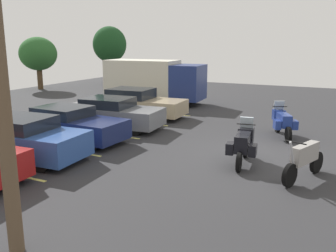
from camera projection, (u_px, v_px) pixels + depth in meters
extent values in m
cube|color=#2D2D30|center=(248.00, 158.00, 13.04)|extent=(44.00, 44.00, 0.10)
cylinder|color=black|center=(246.00, 149.00, 12.85)|extent=(0.62, 0.19, 0.61)
cylinder|color=black|center=(239.00, 162.00, 11.43)|extent=(0.62, 0.19, 0.61)
cube|color=black|center=(243.00, 142.00, 12.04)|extent=(1.20, 0.56, 0.55)
cylinder|color=#B2B2B7|center=(246.00, 138.00, 12.65)|extent=(0.50, 0.13, 1.09)
cylinder|color=black|center=(246.00, 124.00, 12.46)|extent=(0.11, 0.62, 0.04)
cube|color=black|center=(246.00, 135.00, 12.64)|extent=(0.50, 0.55, 0.49)
cube|color=#B2C1CC|center=(247.00, 122.00, 12.59)|extent=(0.21, 0.46, 0.39)
cube|color=black|center=(230.00, 148.00, 11.86)|extent=(0.47, 0.29, 0.36)
cube|color=black|center=(253.00, 150.00, 11.64)|extent=(0.47, 0.29, 0.36)
cylinder|color=black|center=(277.00, 125.00, 16.40)|extent=(0.62, 0.37, 0.63)
cylinder|color=black|center=(288.00, 135.00, 14.77)|extent=(0.62, 0.37, 0.63)
cube|color=navy|center=(283.00, 120.00, 15.49)|extent=(1.30, 0.89, 0.51)
cylinder|color=#B2B2B7|center=(279.00, 117.00, 16.19)|extent=(0.48, 0.27, 1.10)
cylinder|color=black|center=(280.00, 107.00, 16.01)|extent=(0.29, 0.58, 0.04)
cube|color=navy|center=(279.00, 115.00, 16.19)|extent=(0.60, 0.62, 0.46)
cube|color=#B2C1CC|center=(279.00, 105.00, 16.15)|extent=(0.33, 0.47, 0.39)
cube|color=navy|center=(277.00, 125.00, 15.16)|extent=(0.50, 0.40, 0.36)
cube|color=navy|center=(294.00, 125.00, 15.15)|extent=(0.50, 0.40, 0.36)
cylinder|color=black|center=(290.00, 175.00, 10.24)|extent=(0.67, 0.34, 0.67)
cylinder|color=black|center=(316.00, 162.00, 11.34)|extent=(0.67, 0.34, 0.67)
cube|color=gray|center=(305.00, 154.00, 10.69)|extent=(1.25, 0.67, 0.54)
cylinder|color=#B2B2B7|center=(293.00, 160.00, 10.22)|extent=(0.51, 0.24, 1.14)
cylinder|color=black|center=(296.00, 142.00, 10.17)|extent=(0.25, 0.60, 0.04)
cube|color=#EAE066|center=(50.00, 148.00, 14.02)|extent=(0.12, 4.68, 0.01)
cube|color=#EAE066|center=(94.00, 133.00, 16.35)|extent=(0.12, 4.68, 0.01)
cube|color=#EAE066|center=(126.00, 121.00, 18.68)|extent=(0.12, 4.68, 0.01)
cube|color=#EAE066|center=(152.00, 112.00, 21.00)|extent=(0.12, 4.68, 0.01)
cylinder|color=black|center=(12.00, 168.00, 10.81)|extent=(0.25, 0.67, 0.66)
cube|color=#2D519E|center=(19.00, 141.00, 12.69)|extent=(2.18, 4.90, 0.82)
cube|color=black|center=(14.00, 123.00, 12.60)|extent=(1.89, 2.56, 0.44)
cylinder|color=black|center=(74.00, 149.00, 12.87)|extent=(0.26, 0.62, 0.61)
cylinder|color=black|center=(41.00, 163.00, 11.40)|extent=(0.26, 0.62, 0.61)
cylinder|color=black|center=(3.00, 139.00, 14.11)|extent=(0.26, 0.62, 0.61)
cube|color=navy|center=(71.00, 126.00, 14.94)|extent=(2.06, 4.72, 0.74)
cube|color=black|center=(63.00, 112.00, 14.99)|extent=(1.79, 2.06, 0.41)
cylinder|color=black|center=(115.00, 133.00, 14.93)|extent=(0.25, 0.68, 0.67)
cylinder|color=black|center=(89.00, 142.00, 13.58)|extent=(0.25, 0.68, 0.67)
cylinder|color=black|center=(57.00, 125.00, 16.42)|extent=(0.25, 0.68, 0.67)
cylinder|color=black|center=(28.00, 132.00, 15.06)|extent=(0.25, 0.68, 0.67)
cube|color=slate|center=(111.00, 115.00, 17.08)|extent=(2.26, 4.86, 0.77)
cube|color=black|center=(108.00, 102.00, 16.99)|extent=(1.91, 2.20, 0.43)
cylinder|color=black|center=(150.00, 120.00, 17.30)|extent=(0.27, 0.69, 0.68)
cylinder|color=black|center=(134.00, 128.00, 15.81)|extent=(0.27, 0.69, 0.68)
cylinder|color=black|center=(91.00, 115.00, 18.46)|extent=(0.27, 0.69, 0.68)
cylinder|color=black|center=(71.00, 122.00, 16.97)|extent=(0.27, 0.69, 0.68)
cube|color=tan|center=(139.00, 106.00, 19.67)|extent=(2.14, 4.98, 0.75)
cube|color=black|center=(131.00, 93.00, 19.72)|extent=(1.86, 2.27, 0.51)
cylinder|color=black|center=(174.00, 110.00, 19.82)|extent=(0.25, 0.69, 0.68)
cylinder|color=black|center=(161.00, 116.00, 18.34)|extent=(0.25, 0.69, 0.68)
cylinder|color=black|center=(120.00, 106.00, 21.12)|extent=(0.25, 0.69, 0.68)
cylinder|color=black|center=(104.00, 111.00, 19.64)|extent=(0.25, 0.69, 0.68)
cube|color=navy|center=(188.00, 82.00, 23.02)|extent=(2.35, 1.92, 2.14)
cube|color=beige|center=(142.00, 79.00, 24.16)|extent=(2.54, 4.69, 2.38)
cylinder|color=black|center=(192.00, 96.00, 24.11)|extent=(0.36, 0.92, 0.90)
cylinder|color=black|center=(182.00, 100.00, 22.41)|extent=(0.36, 0.92, 0.90)
cylinder|color=black|center=(135.00, 93.00, 25.63)|extent=(0.36, 0.92, 0.90)
cylinder|color=black|center=(122.00, 96.00, 23.94)|extent=(0.36, 0.92, 0.90)
cylinder|color=#4C3823|center=(111.00, 73.00, 34.49)|extent=(0.38, 0.38, 2.02)
ellipsoid|color=#19421E|center=(110.00, 44.00, 33.91)|extent=(3.05, 3.05, 3.22)
cylinder|color=#4C3823|center=(40.00, 80.00, 30.90)|extent=(0.43, 0.43, 1.56)
ellipsoid|color=#285B28|center=(38.00, 54.00, 30.42)|extent=(3.03, 3.03, 2.71)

